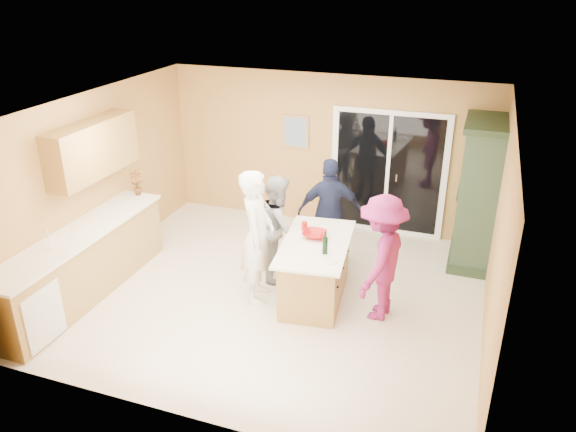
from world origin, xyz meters
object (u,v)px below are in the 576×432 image
(woman_grey, at_px, (279,227))
(woman_navy, at_px, (330,212))
(woman_white, at_px, (257,237))
(woman_magenta, at_px, (381,258))
(kitchen_island, at_px, (315,272))
(green_hutch, at_px, (478,195))

(woman_grey, relative_size, woman_navy, 0.93)
(woman_white, xyz_separation_m, woman_magenta, (1.62, 0.12, -0.09))
(kitchen_island, height_order, woman_grey, woman_grey)
(woman_grey, relative_size, woman_magenta, 0.93)
(kitchen_island, bearing_deg, woman_magenta, -14.94)
(green_hutch, height_order, woman_navy, green_hutch)
(woman_navy, height_order, woman_magenta, woman_magenta)
(woman_grey, bearing_deg, green_hutch, -83.18)
(kitchen_island, relative_size, woman_grey, 1.09)
(woman_white, bearing_deg, kitchen_island, -84.40)
(woman_navy, bearing_deg, woman_grey, 28.97)
(woman_magenta, bearing_deg, woman_navy, -131.35)
(green_hutch, height_order, woman_magenta, green_hutch)
(kitchen_island, bearing_deg, green_hutch, 36.72)
(kitchen_island, height_order, green_hutch, green_hutch)
(woman_white, height_order, woman_navy, woman_white)
(green_hutch, bearing_deg, woman_grey, -151.84)
(kitchen_island, relative_size, woman_magenta, 1.01)
(green_hutch, xyz_separation_m, woman_navy, (-2.04, -0.77, -0.25))
(woman_white, xyz_separation_m, woman_navy, (0.63, 1.30, -0.09))
(green_hutch, xyz_separation_m, woman_magenta, (-1.05, -1.95, -0.24))
(woman_navy, xyz_separation_m, woman_magenta, (0.99, -1.18, 0.01))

